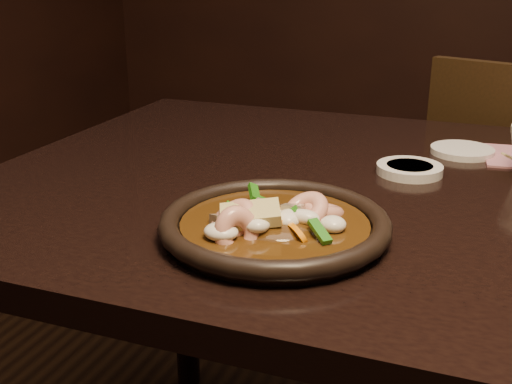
% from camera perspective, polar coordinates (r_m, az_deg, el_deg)
% --- Properties ---
extents(table, '(1.60, 0.90, 0.75)m').
position_cam_1_polar(table, '(1.01, 21.07, -4.81)').
color(table, black).
rests_on(table, floor).
extents(plate, '(0.29, 0.29, 0.03)m').
position_cam_1_polar(plate, '(0.79, 1.68, -2.99)').
color(plate, black).
rests_on(plate, table).
extents(stirfry, '(0.17, 0.19, 0.06)m').
position_cam_1_polar(stirfry, '(0.78, 1.64, -2.70)').
color(stirfry, '#39200A').
rests_on(stirfry, plate).
extents(soy_dish, '(0.10, 0.10, 0.01)m').
position_cam_1_polar(soy_dish, '(1.05, 13.49, 1.98)').
color(soy_dish, white).
rests_on(soy_dish, table).
extents(saucer_left, '(0.11, 0.11, 0.01)m').
position_cam_1_polar(saucer_left, '(1.19, 17.86, 3.51)').
color(saucer_left, white).
rests_on(saucer_left, table).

